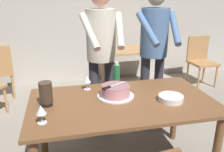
% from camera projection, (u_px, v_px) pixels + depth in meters
% --- Properties ---
extents(back_wall, '(10.00, 0.12, 2.70)m').
position_uv_depth(back_wall, '(85.00, 10.00, 4.42)').
color(back_wall, '#BCB7AD').
rests_on(back_wall, ground_plane).
extents(main_dining_table, '(1.63, 0.91, 0.75)m').
position_uv_depth(main_dining_table, '(122.00, 111.00, 2.14)').
color(main_dining_table, brown).
rests_on(main_dining_table, ground_plane).
extents(cake_on_platter, '(0.34, 0.34, 0.11)m').
position_uv_depth(cake_on_platter, '(116.00, 91.00, 2.17)').
color(cake_on_platter, silver).
rests_on(cake_on_platter, main_dining_table).
extents(cake_knife, '(0.24, 0.15, 0.02)m').
position_uv_depth(cake_knife, '(110.00, 87.00, 2.10)').
color(cake_knife, silver).
rests_on(cake_knife, cake_on_platter).
extents(plate_stack, '(0.22, 0.22, 0.05)m').
position_uv_depth(plate_stack, '(171.00, 98.00, 2.09)').
color(plate_stack, white).
rests_on(plate_stack, main_dining_table).
extents(wine_glass_near, '(0.08, 0.08, 0.14)m').
position_uv_depth(wine_glass_near, '(41.00, 110.00, 1.71)').
color(wine_glass_near, silver).
rests_on(wine_glass_near, main_dining_table).
extents(wine_glass_far, '(0.08, 0.08, 0.14)m').
position_uv_depth(wine_glass_far, '(87.00, 79.00, 2.32)').
color(wine_glass_far, silver).
rests_on(wine_glass_far, main_dining_table).
extents(water_bottle, '(0.07, 0.07, 0.25)m').
position_uv_depth(water_bottle, '(117.00, 75.00, 2.41)').
color(water_bottle, '#1E6B38').
rests_on(water_bottle, main_dining_table).
extents(hurricane_lamp, '(0.11, 0.11, 0.21)m').
position_uv_depth(hurricane_lamp, '(46.00, 94.00, 1.98)').
color(hurricane_lamp, black).
rests_on(hurricane_lamp, main_dining_table).
extents(person_cutting_cake, '(0.47, 0.56, 1.72)m').
position_uv_depth(person_cutting_cake, '(101.00, 49.00, 2.60)').
color(person_cutting_cake, '#2D2D38').
rests_on(person_cutting_cake, ground_plane).
extents(person_standing_beside, '(0.47, 0.55, 1.72)m').
position_uv_depth(person_standing_beside, '(154.00, 46.00, 2.76)').
color(person_standing_beside, '#2D2D38').
rests_on(person_standing_beside, ground_plane).
extents(background_table, '(1.00, 0.70, 0.74)m').
position_uv_depth(background_table, '(130.00, 58.00, 4.18)').
color(background_table, tan).
rests_on(background_table, ground_plane).
extents(background_chair_0, '(0.46, 0.46, 0.90)m').
position_uv_depth(background_chair_0, '(201.00, 59.00, 4.44)').
color(background_chair_0, tan).
rests_on(background_chair_0, ground_plane).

